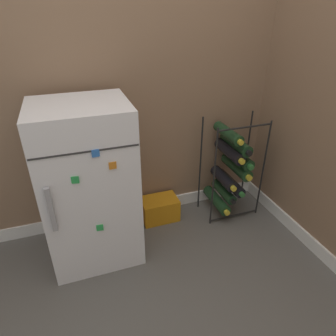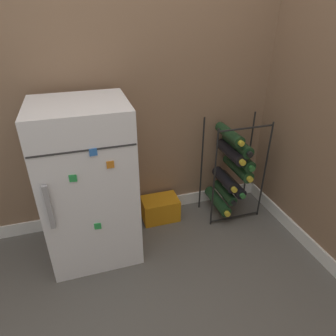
{
  "view_description": "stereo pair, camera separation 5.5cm",
  "coord_description": "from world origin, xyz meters",
  "views": [
    {
      "loc": [
        -0.47,
        -1.16,
        1.38
      ],
      "look_at": [
        0.07,
        0.39,
        0.48
      ],
      "focal_mm": 32.0,
      "sensor_mm": 36.0,
      "label": 1
    },
    {
      "loc": [
        -0.42,
        -1.18,
        1.38
      ],
      "look_at": [
        0.07,
        0.39,
        0.48
      ],
      "focal_mm": 32.0,
      "sensor_mm": 36.0,
      "label": 2
    }
  ],
  "objects": [
    {
      "name": "wall_back",
      "position": [
        0.0,
        0.65,
        1.24
      ],
      "size": [
        6.73,
        0.07,
        2.5
      ],
      "color": "#84664C",
      "rests_on": "ground_plane"
    },
    {
      "name": "wine_rack",
      "position": [
        0.54,
        0.44,
        0.37
      ],
      "size": [
        0.39,
        0.33,
        0.73
      ],
      "color": "black",
      "rests_on": "ground_plane"
    },
    {
      "name": "soda_box",
      "position": [
        0.04,
        0.51,
        0.08
      ],
      "size": [
        0.26,
        0.17,
        0.16
      ],
      "color": "orange",
      "rests_on": "ground_plane"
    },
    {
      "name": "ground_plane",
      "position": [
        0.0,
        0.0,
        0.0
      ],
      "size": [
        14.0,
        14.0,
        0.0
      ],
      "primitive_type": "plane",
      "color": "#56544F"
    },
    {
      "name": "mini_fridge",
      "position": [
        -0.42,
        0.34,
        0.48
      ],
      "size": [
        0.5,
        0.47,
        0.95
      ],
      "color": "white",
      "rests_on": "ground_plane"
    }
  ]
}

